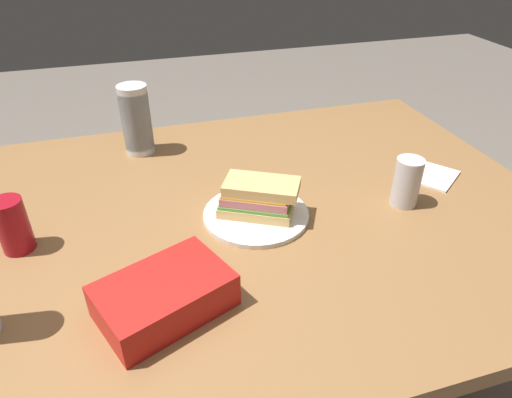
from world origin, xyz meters
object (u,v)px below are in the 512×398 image
object	(u,v)px
paper_plate	(256,215)
plastic_cup_stack	(136,120)
soda_can_silver	(407,182)
soda_can_red	(13,225)
chip_bag	(164,296)
dining_table	(244,238)
sandwich	(258,198)

from	to	relation	value
paper_plate	plastic_cup_stack	distance (m)	0.49
soda_can_silver	soda_can_red	bearing A→B (deg)	174.61
chip_bag	dining_table	bearing A→B (deg)	28.31
plastic_cup_stack	soda_can_silver	world-z (taller)	plastic_cup_stack
sandwich	plastic_cup_stack	size ratio (longest dim) A/B	1.01
dining_table	plastic_cup_stack	world-z (taller)	plastic_cup_stack
soda_can_red	chip_bag	bearing A→B (deg)	-44.14
sandwich	plastic_cup_stack	xyz separation A→B (m)	(-0.24, 0.42, 0.05)
plastic_cup_stack	sandwich	bearing A→B (deg)	-60.87
paper_plate	chip_bag	size ratio (longest dim) A/B	1.08
paper_plate	soda_can_silver	world-z (taller)	soda_can_silver
paper_plate	soda_can_silver	xyz separation A→B (m)	(0.37, -0.05, 0.06)
chip_bag	soda_can_silver	bearing A→B (deg)	-5.30
paper_plate	dining_table	bearing A→B (deg)	123.57
plastic_cup_stack	soda_can_red	bearing A→B (deg)	-126.50
soda_can_silver	sandwich	bearing A→B (deg)	172.27
sandwich	paper_plate	bearing A→B (deg)	178.24
dining_table	chip_bag	distance (m)	0.37
plastic_cup_stack	chip_bag	bearing A→B (deg)	-90.89
dining_table	plastic_cup_stack	bearing A→B (deg)	118.26
soda_can_red	soda_can_silver	distance (m)	0.89
dining_table	chip_bag	bearing A→B (deg)	-129.34
paper_plate	soda_can_silver	bearing A→B (deg)	-7.66
soda_can_silver	dining_table	bearing A→B (deg)	167.98
dining_table	sandwich	world-z (taller)	sandwich
sandwich	chip_bag	world-z (taller)	sandwich
soda_can_silver	chip_bag	bearing A→B (deg)	-162.95
soda_can_red	dining_table	bearing A→B (deg)	-0.13
paper_plate	soda_can_red	distance (m)	0.52
sandwich	plastic_cup_stack	bearing A→B (deg)	119.13
plastic_cup_stack	soda_can_silver	xyz separation A→B (m)	(0.60, -0.47, -0.04)
chip_bag	paper_plate	bearing A→B (deg)	21.80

